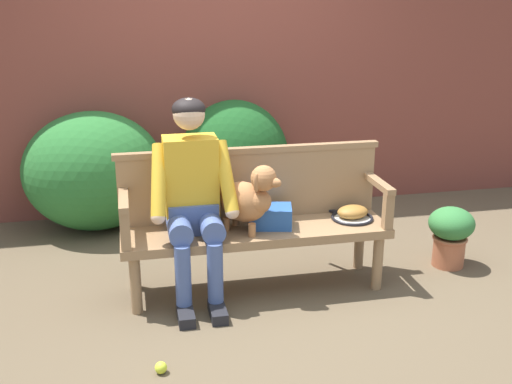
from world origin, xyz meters
The scene contains 15 objects.
ground_plane centered at (0.00, 0.00, 0.00)m, with size 40.00×40.00×0.00m, color brown.
brick_garden_fence centered at (0.00, 1.83, 1.39)m, with size 8.00×0.30×2.77m, color brown.
hedge_bush_far_right centered at (0.11, 1.45, 0.52)m, with size 0.96×0.90×1.05m, color #194C1E.
hedge_bush_mid_right centered at (-1.09, 1.41, 0.50)m, with size 1.17×1.02×1.00m, color #286B2D.
garden_bench centered at (0.00, 0.00, 0.39)m, with size 1.77×0.46×0.44m.
bench_backrest centered at (0.00, 0.20, 0.70)m, with size 1.81×0.06×0.50m.
bench_armrest_left_end centered at (-0.84, -0.08, 0.64)m, with size 0.06×0.46×0.28m.
bench_armrest_right_end centered at (0.84, -0.08, 0.64)m, with size 0.06×0.46×0.28m.
person_seated centered at (-0.41, -0.01, 0.72)m, with size 0.56×0.63×1.31m.
dog_on_bench centered at (-0.06, -0.06, 0.68)m, with size 0.42×0.40×0.46m.
tennis_racket centered at (0.67, 0.05, 0.45)m, with size 0.43×0.56×0.03m.
baseball_glove centered at (0.69, 0.04, 0.49)m, with size 0.22×0.17×0.09m, color #9E6B2D.
sports_bag centered at (0.10, 0.01, 0.51)m, with size 0.28×0.20×0.14m, color #2856A3.
tennis_ball centered at (-0.70, -0.86, 0.03)m, with size 0.07×0.07×0.07m, color #CCDB33.
potted_plant centered at (1.47, 0.07, 0.26)m, with size 0.33×0.33×0.45m.
Camera 1 is at (-0.78, -3.70, 1.94)m, focal length 43.05 mm.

